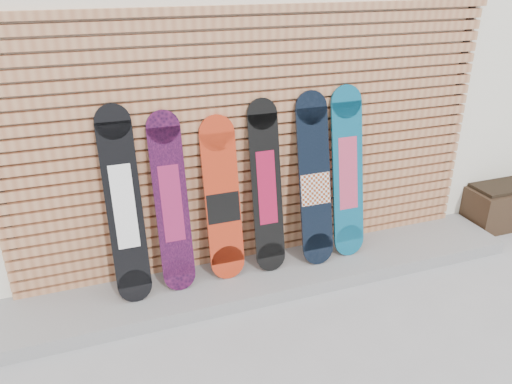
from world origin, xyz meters
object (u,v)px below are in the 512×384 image
(snowboard_0, at_px, (124,207))
(snowboard_1, at_px, (172,203))
(snowboard_2, at_px, (223,201))
(snowboard_5, at_px, (348,173))
(planter_box, at_px, (511,203))
(snowboard_3, at_px, (266,188))
(snowboard_4, at_px, (315,182))

(snowboard_0, xyz_separation_m, snowboard_1, (0.36, 0.02, -0.04))
(snowboard_2, xyz_separation_m, snowboard_5, (1.16, -0.01, 0.09))
(planter_box, bearing_deg, snowboard_3, -179.32)
(snowboard_4, bearing_deg, snowboard_0, 179.90)
(snowboard_4, bearing_deg, snowboard_2, 177.86)
(planter_box, bearing_deg, snowboard_0, -179.20)
(snowboard_2, relative_size, snowboard_5, 0.90)
(snowboard_2, bearing_deg, snowboard_3, -0.85)
(snowboard_1, distance_m, snowboard_3, 0.81)
(snowboard_0, distance_m, snowboard_1, 0.37)
(snowboard_4, bearing_deg, snowboard_3, 176.73)
(snowboard_2, height_order, snowboard_3, snowboard_3)
(snowboard_0, xyz_separation_m, snowboard_4, (1.61, -0.00, -0.03))
(snowboard_2, distance_m, snowboard_5, 1.16)
(snowboard_2, bearing_deg, snowboard_5, -0.38)
(planter_box, distance_m, snowboard_5, 2.17)
(snowboard_3, distance_m, snowboard_4, 0.44)
(snowboard_0, bearing_deg, snowboard_2, 2.02)
(snowboard_1, xyz_separation_m, snowboard_5, (1.58, 0.00, 0.04))
(snowboard_5, bearing_deg, snowboard_4, -176.05)
(snowboard_2, bearing_deg, snowboard_1, -178.52)
(snowboard_3, height_order, snowboard_5, snowboard_5)
(snowboard_1, bearing_deg, snowboard_2, 1.48)
(snowboard_2, distance_m, snowboard_4, 0.83)
(snowboard_1, distance_m, snowboard_4, 1.25)
(snowboard_3, distance_m, snowboard_5, 0.77)
(snowboard_0, bearing_deg, planter_box, 0.80)
(snowboard_5, bearing_deg, snowboard_2, 179.62)
(planter_box, relative_size, snowboard_2, 0.75)
(snowboard_3, bearing_deg, snowboard_1, -179.63)
(snowboard_5, bearing_deg, snowboard_3, 179.85)
(snowboard_2, relative_size, snowboard_4, 0.91)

